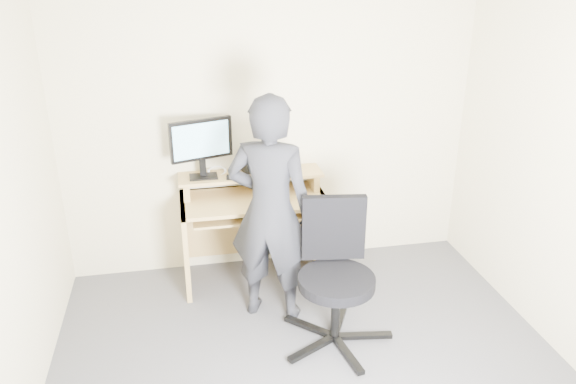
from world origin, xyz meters
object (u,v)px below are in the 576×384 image
object	(u,v)px
office_chair	(335,269)
desk	(253,216)
monitor	(201,143)
person	(270,211)

from	to	relation	value
office_chair	desk	bearing A→B (deg)	122.26
monitor	office_chair	size ratio (longest dim) A/B	0.49
office_chair	monitor	bearing A→B (deg)	136.86
desk	person	size ratio (longest dim) A/B	0.69
desk	monitor	size ratio (longest dim) A/B	2.38
monitor	office_chair	xyz separation A→B (m)	(0.84, -1.05, -0.65)
desk	person	world-z (taller)	person
desk	office_chair	world-z (taller)	office_chair
monitor	office_chair	bearing A→B (deg)	-69.24
monitor	person	world-z (taller)	person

